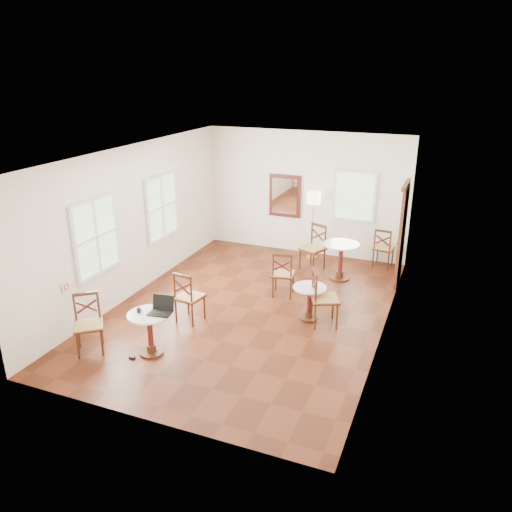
{
  "coord_description": "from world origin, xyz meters",
  "views": [
    {
      "loc": [
        3.35,
        -8.06,
        4.41
      ],
      "look_at": [
        0.0,
        0.3,
        1.0
      ],
      "focal_mm": 35.4,
      "sensor_mm": 36.0,
      "label": 1
    }
  ],
  "objects_px": {
    "chair_back_a": "(383,248)",
    "mouse": "(162,309)",
    "floor_lamp": "(314,202)",
    "cafe_table_near": "(150,329)",
    "cafe_table_mid": "(309,299)",
    "chair_near_a": "(189,297)",
    "navy_mug": "(139,310)",
    "cafe_table_back": "(341,257)",
    "water_glass": "(147,311)",
    "chair_mid_a": "(283,274)",
    "power_adapter": "(132,358)",
    "chair_mid_b": "(323,298)",
    "chair_back_b": "(313,248)",
    "laptop": "(162,308)",
    "chair_near_b": "(88,324)"
  },
  "relations": [
    {
      "from": "cafe_table_back",
      "to": "chair_near_a",
      "type": "distance_m",
      "value": 3.64
    },
    {
      "from": "chair_mid_a",
      "to": "chair_mid_b",
      "type": "height_order",
      "value": "chair_mid_b"
    },
    {
      "from": "chair_mid_b",
      "to": "power_adapter",
      "type": "height_order",
      "value": "chair_mid_b"
    },
    {
      "from": "cafe_table_mid",
      "to": "chair_mid_a",
      "type": "xyz_separation_m",
      "value": [
        -0.78,
        0.78,
        0.08
      ]
    },
    {
      "from": "mouse",
      "to": "chair_back_a",
      "type": "bearing_deg",
      "value": 39.77
    },
    {
      "from": "power_adapter",
      "to": "chair_near_a",
      "type": "bearing_deg",
      "value": 80.76
    },
    {
      "from": "navy_mug",
      "to": "power_adapter",
      "type": "distance_m",
      "value": 0.78
    },
    {
      "from": "chair_mid_a",
      "to": "navy_mug",
      "type": "height_order",
      "value": "chair_mid_a"
    },
    {
      "from": "cafe_table_back",
      "to": "chair_back_b",
      "type": "relative_size",
      "value": 0.78
    },
    {
      "from": "water_glass",
      "to": "cafe_table_back",
      "type": "bearing_deg",
      "value": 62.63
    },
    {
      "from": "cafe_table_back",
      "to": "chair_back_a",
      "type": "distance_m",
      "value": 1.3
    },
    {
      "from": "laptop",
      "to": "water_glass",
      "type": "distance_m",
      "value": 0.24
    },
    {
      "from": "water_glass",
      "to": "power_adapter",
      "type": "bearing_deg",
      "value": -126.06
    },
    {
      "from": "cafe_table_near",
      "to": "chair_mid_b",
      "type": "relative_size",
      "value": 0.69
    },
    {
      "from": "chair_back_a",
      "to": "navy_mug",
      "type": "height_order",
      "value": "chair_back_a"
    },
    {
      "from": "water_glass",
      "to": "chair_back_b",
      "type": "bearing_deg",
      "value": 71.99
    },
    {
      "from": "chair_near_a",
      "to": "power_adapter",
      "type": "xyz_separation_m",
      "value": [
        -0.24,
        -1.48,
        -0.47
      ]
    },
    {
      "from": "cafe_table_near",
      "to": "chair_mid_b",
      "type": "xyz_separation_m",
      "value": [
        2.33,
        2.01,
        0.07
      ]
    },
    {
      "from": "cafe_table_mid",
      "to": "chair_back_a",
      "type": "height_order",
      "value": "chair_back_a"
    },
    {
      "from": "cafe_table_back",
      "to": "chair_near_a",
      "type": "height_order",
      "value": "chair_near_a"
    },
    {
      "from": "cafe_table_back",
      "to": "chair_near_a",
      "type": "xyz_separation_m",
      "value": [
        -2.11,
        -2.96,
        -0.02
      ]
    },
    {
      "from": "chair_near_a",
      "to": "cafe_table_near",
      "type": "bearing_deg",
      "value": 96.54
    },
    {
      "from": "chair_mid_b",
      "to": "chair_near_a",
      "type": "bearing_deg",
      "value": 84.6
    },
    {
      "from": "cafe_table_mid",
      "to": "mouse",
      "type": "distance_m",
      "value": 2.75
    },
    {
      "from": "cafe_table_near",
      "to": "water_glass",
      "type": "bearing_deg",
      "value": -164.49
    },
    {
      "from": "chair_near_b",
      "to": "laptop",
      "type": "height_order",
      "value": "laptop"
    },
    {
      "from": "chair_mid_a",
      "to": "navy_mug",
      "type": "xyz_separation_m",
      "value": [
        -1.43,
        -2.91,
        0.29
      ]
    },
    {
      "from": "cafe_table_near",
      "to": "chair_mid_b",
      "type": "distance_m",
      "value": 3.07
    },
    {
      "from": "chair_near_a",
      "to": "chair_mid_b",
      "type": "distance_m",
      "value": 2.42
    },
    {
      "from": "cafe_table_back",
      "to": "chair_back_a",
      "type": "height_order",
      "value": "chair_back_a"
    },
    {
      "from": "floor_lamp",
      "to": "chair_mid_a",
      "type": "bearing_deg",
      "value": -88.75
    },
    {
      "from": "chair_mid_b",
      "to": "chair_back_b",
      "type": "xyz_separation_m",
      "value": [
        -0.89,
        2.5,
        0.0
      ]
    },
    {
      "from": "chair_back_a",
      "to": "mouse",
      "type": "xyz_separation_m",
      "value": [
        -2.77,
        -5.07,
        0.27
      ]
    },
    {
      "from": "cafe_table_mid",
      "to": "navy_mug",
      "type": "xyz_separation_m",
      "value": [
        -2.21,
        -2.14,
        0.36
      ]
    },
    {
      "from": "cafe_table_back",
      "to": "floor_lamp",
      "type": "relative_size",
      "value": 0.5
    },
    {
      "from": "cafe_table_back",
      "to": "chair_near_a",
      "type": "bearing_deg",
      "value": -125.46
    },
    {
      "from": "water_glass",
      "to": "power_adapter",
      "type": "xyz_separation_m",
      "value": [
        -0.18,
        -0.25,
        -0.75
      ]
    },
    {
      "from": "chair_mid_a",
      "to": "laptop",
      "type": "relative_size",
      "value": 2.43
    },
    {
      "from": "floor_lamp",
      "to": "cafe_table_near",
      "type": "bearing_deg",
      "value": -103.12
    },
    {
      "from": "chair_near_b",
      "to": "power_adapter",
      "type": "relative_size",
      "value": 10.54
    },
    {
      "from": "cafe_table_near",
      "to": "chair_mid_a",
      "type": "distance_m",
      "value": 3.16
    },
    {
      "from": "chair_back_b",
      "to": "water_glass",
      "type": "xyz_separation_m",
      "value": [
        -1.47,
        -4.51,
        0.25
      ]
    },
    {
      "from": "cafe_table_back",
      "to": "chair_mid_a",
      "type": "height_order",
      "value": "chair_mid_a"
    },
    {
      "from": "chair_near_a",
      "to": "navy_mug",
      "type": "distance_m",
      "value": 1.28
    },
    {
      "from": "floor_lamp",
      "to": "navy_mug",
      "type": "xyz_separation_m",
      "value": [
        -1.38,
        -5.23,
        -0.64
      ]
    },
    {
      "from": "chair_near_a",
      "to": "chair_back_a",
      "type": "height_order",
      "value": "chair_near_a"
    },
    {
      "from": "chair_back_a",
      "to": "mouse",
      "type": "distance_m",
      "value": 5.78
    },
    {
      "from": "chair_mid_a",
      "to": "floor_lamp",
      "type": "bearing_deg",
      "value": -98.84
    },
    {
      "from": "chair_mid_b",
      "to": "chair_back_a",
      "type": "relative_size",
      "value": 1.1
    },
    {
      "from": "cafe_table_mid",
      "to": "water_glass",
      "type": "relative_size",
      "value": 7.5
    }
  ]
}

